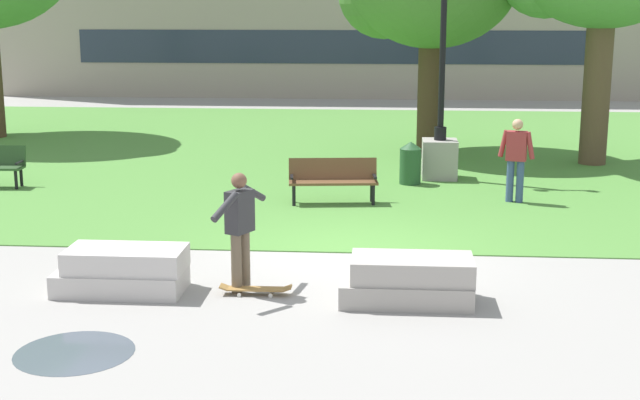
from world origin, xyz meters
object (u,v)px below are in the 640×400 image
park_bench_near_left (333,178)px  person_bystander_near_lawn (516,156)px  skateboard (256,289)px  concrete_block_left (409,281)px  person_skateboarder (240,224)px  trash_bin (410,163)px  lamp_post_right (440,133)px  concrete_block_center (123,271)px

park_bench_near_left → person_bystander_near_lawn: bearing=5.5°
skateboard → concrete_block_left: bearing=-4.0°
concrete_block_left → person_skateboarder: size_ratio=1.06×
trash_bin → person_skateboarder: bearing=-108.1°
lamp_post_right → trash_bin: lamp_post_right is taller
person_skateboarder → lamp_post_right: (3.25, 8.53, 0.11)m
park_bench_near_left → skateboard: bearing=-96.9°
concrete_block_left → skateboard: bearing=176.0°
skateboard → park_bench_near_left: (0.71, 5.91, 0.45)m
skateboard → trash_bin: bearing=73.8°
skateboard → lamp_post_right: 9.26m
person_skateboarder → lamp_post_right: lamp_post_right is taller
person_skateboarder → person_bystander_near_lawn: (4.66, 6.10, 0.01)m
concrete_block_left → trash_bin: (0.19, 8.13, 0.20)m
lamp_post_right → person_bystander_near_lawn: 2.81m
trash_bin → skateboard: bearing=-106.2°
concrete_block_left → trash_bin: 8.14m
person_skateboarder → park_bench_near_left: (0.95, 5.74, -0.44)m
skateboard → person_bystander_near_lawn: size_ratio=0.60×
person_skateboarder → person_bystander_near_lawn: size_ratio=1.00×
concrete_block_center → concrete_block_left: (4.02, -0.14, 0.00)m
concrete_block_left → person_bystander_near_lawn: (2.29, 6.42, 0.68)m
person_skateboarder → skateboard: size_ratio=1.67×
concrete_block_center → person_skateboarder: person_skateboarder is taller
concrete_block_center → trash_bin: bearing=62.2°
person_bystander_near_lawn → trash_bin: bearing=140.7°
concrete_block_left → person_bystander_near_lawn: person_bystander_near_lawn is taller
concrete_block_center → person_skateboarder: bearing=6.2°
concrete_block_left → skateboard: (-2.13, 0.15, -0.22)m
concrete_block_center → person_bystander_near_lawn: bearing=44.9°
concrete_block_center → park_bench_near_left: bearing=66.3°
skateboard → person_bystander_near_lawn: person_bystander_near_lawn is taller
concrete_block_center → person_skateboarder: size_ratio=1.06×
skateboard → person_bystander_near_lawn: 7.72m
lamp_post_right → trash_bin: 1.15m
trash_bin → person_bystander_near_lawn: person_bystander_near_lawn is taller
person_skateboarder → skateboard: 0.94m
concrete_block_center → skateboard: (1.89, 0.01, -0.22)m
concrete_block_center → trash_bin: (4.21, 7.99, 0.20)m
trash_bin → concrete_block_center: bearing=-117.8°
trash_bin → person_bystander_near_lawn: (2.10, -1.72, 0.48)m
park_bench_near_left → person_bystander_near_lawn: size_ratio=1.08×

